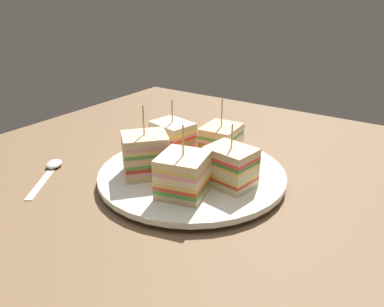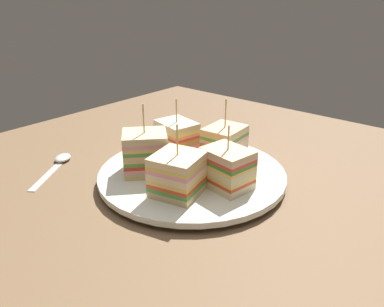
{
  "view_description": "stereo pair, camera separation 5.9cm",
  "coord_description": "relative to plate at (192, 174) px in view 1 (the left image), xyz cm",
  "views": [
    {
      "loc": [
        -30.33,
        44.7,
        28.16
      ],
      "look_at": [
        0.0,
        0.0,
        4.64
      ],
      "focal_mm": 35.33,
      "sensor_mm": 36.0,
      "label": 1
    },
    {
      "loc": [
        -35.02,
        41.14,
        28.16
      ],
      "look_at": [
        0.0,
        0.0,
        4.64
      ],
      "focal_mm": 35.33,
      "sensor_mm": 36.0,
      "label": 2
    }
  ],
  "objects": [
    {
      "name": "sandwich_wedge_4",
      "position": [
        6.32,
        -3.45,
        3.6
      ],
      "size": [
        7.67,
        6.45,
        9.9
      ],
      "rotation": [
        0.0,
        0.0,
        9.21
      ],
      "color": "#DCB47F",
      "rests_on": "plate"
    },
    {
      "name": "sandwich_wedge_0",
      "position": [
        5.24,
        4.94,
        3.94
      ],
      "size": [
        8.72,
        8.8,
        11.15
      ],
      "rotation": [
        0.0,
        0.0,
        3.98
      ],
      "color": "#E0C484",
      "rests_on": "plate"
    },
    {
      "name": "plate",
      "position": [
        0.0,
        0.0,
        0.0
      ],
      "size": [
        29.61,
        29.61,
        1.64
      ],
      "color": "white",
      "rests_on": "ground_plane"
    },
    {
      "name": "spoon",
      "position": [
        21.63,
        10.58,
        -0.59
      ],
      "size": [
        9.09,
        12.14,
        1.0
      ],
      "rotation": [
        0.0,
        0.0,
        5.31
      ],
      "color": "silver",
      "rests_on": "ground_plane"
    },
    {
      "name": "sandwich_wedge_1",
      "position": [
        -3.0,
        6.55,
        3.56
      ],
      "size": [
        7.69,
        8.0,
        10.25
      ],
      "rotation": [
        0.0,
        0.0,
        4.94
      ],
      "color": "#DBB97F",
      "rests_on": "plate"
    },
    {
      "name": "sandwich_wedge_2",
      "position": [
        -7.17,
        0.65,
        3.56
      ],
      "size": [
        7.47,
        6.22,
        9.47
      ],
      "rotation": [
        0.0,
        0.0,
        6.13
      ],
      "color": "beige",
      "rests_on": "plate"
    },
    {
      "name": "ground_plane",
      "position": [
        0.0,
        0.0,
        -1.89
      ],
      "size": [
        90.63,
        92.11,
        1.8
      ],
      "primitive_type": "cube",
      "color": "brown"
    },
    {
      "name": "napkin",
      "position": [
        15.44,
        -13.9,
        -0.74
      ],
      "size": [
        11.44,
        11.3,
        0.5
      ],
      "primitive_type": "cube",
      "rotation": [
        0.0,
        0.0,
        -0.03
      ],
      "color": "white",
      "rests_on": "ground_plane"
    },
    {
      "name": "sandwich_wedge_3",
      "position": [
        -1.06,
        -7.12,
        3.47
      ],
      "size": [
        6.04,
        7.15,
        10.43
      ],
      "rotation": [
        0.0,
        0.0,
        7.93
      ],
      "color": "beige",
      "rests_on": "plate"
    },
    {
      "name": "chip_pile",
      "position": [
        0.43,
        0.06,
        2.15
      ],
      "size": [
        7.03,
        7.09,
        2.63
      ],
      "color": "#E4C963",
      "rests_on": "plate"
    }
  ]
}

